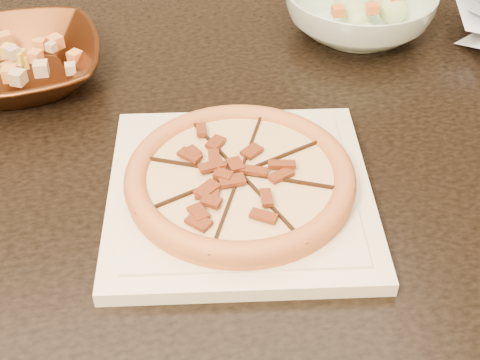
{
  "coord_description": "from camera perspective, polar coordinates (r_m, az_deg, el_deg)",
  "views": [
    {
      "loc": [
        0.09,
        -0.84,
        1.29
      ],
      "look_at": [
        0.2,
        -0.27,
        0.78
      ],
      "focal_mm": 50.0,
      "sensor_mm": 36.0,
      "label": 1
    }
  ],
  "objects": [
    {
      "name": "pizza",
      "position": [
        0.77,
        -0.0,
        0.22
      ],
      "size": [
        0.27,
        0.27,
        0.03
      ],
      "color": "#C97C4B",
      "rests_on": "plate"
    },
    {
      "name": "salad_bowl",
      "position": [
        1.12,
        10.1,
        14.02
      ],
      "size": [
        0.29,
        0.29,
        0.08
      ],
      "primitive_type": "imported",
      "rotation": [
        0.0,
        0.0,
        -0.25
      ],
      "color": "silver",
      "rests_on": "dining_table"
    },
    {
      "name": "bronze_bowl",
      "position": [
        1.03,
        -18.48,
        9.28
      ],
      "size": [
        0.26,
        0.26,
        0.06
      ],
      "primitive_type": "imported",
      "rotation": [
        0.0,
        0.0,
        0.05
      ],
      "color": "#4E2811",
      "rests_on": "dining_table"
    },
    {
      "name": "dining_table",
      "position": [
        0.98,
        -6.68,
        -0.31
      ],
      "size": [
        1.36,
        0.88,
        0.75
      ],
      "color": "black",
      "rests_on": "floor"
    },
    {
      "name": "mixed_dish",
      "position": [
        1.0,
        -19.02,
        11.35
      ],
      "size": [
        0.12,
        0.12,
        0.03
      ],
      "color": "tan",
      "rests_on": "bronze_bowl"
    },
    {
      "name": "plate",
      "position": [
        0.79,
        -0.0,
        -1.06
      ],
      "size": [
        0.35,
        0.35,
        0.02
      ],
      "color": "beige",
      "rests_on": "dining_table"
    }
  ]
}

